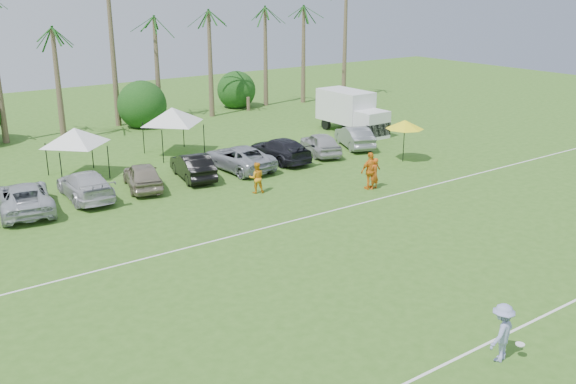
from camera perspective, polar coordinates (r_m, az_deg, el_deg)
field_lines at (r=23.39m, az=2.84°, el=-8.38°), size 80.00×12.10×0.01m
palm_tree_5 at (r=48.18m, az=-20.57°, el=14.50°), size 2.40×2.40×9.90m
palm_tree_6 at (r=49.40m, az=-16.07°, el=15.99°), size 2.40×2.40×10.90m
palm_tree_8 at (r=53.26m, az=-6.51°, el=14.78°), size 2.40×2.40×8.90m
palm_tree_9 at (r=55.85m, az=-1.90°, el=15.92°), size 2.40×2.40×9.90m
bush_tree_2 at (r=51.76m, az=-13.66°, el=7.96°), size 4.00×4.00×4.00m
bush_tree_3 at (r=56.23m, az=-4.12°, el=9.18°), size 4.00×4.00×4.00m
sideline_player_a at (r=34.19m, az=7.66°, el=1.64°), size 0.68×0.50×1.70m
sideline_player_b at (r=33.29m, az=-2.82°, el=1.28°), size 0.98×0.89×1.64m
sideline_player_c at (r=34.11m, az=7.35°, el=1.89°), size 1.23×0.63×2.01m
box_truck at (r=47.22m, az=5.69°, el=7.20°), size 2.29×5.81×2.99m
canopy_tent_left at (r=37.47m, az=-18.49°, el=5.42°), size 4.06×4.06×3.29m
canopy_tent_right at (r=41.04m, az=-10.29°, el=7.40°), size 4.37×4.37×3.54m
market_umbrella at (r=39.54m, az=10.35°, el=5.93°), size 2.31×2.31×2.58m
frisbee_player at (r=19.77m, az=18.47°, el=-11.77°), size 1.27×0.90×1.77m
parked_car_2 at (r=33.00m, az=-22.40°, el=-0.45°), size 3.13×5.42×1.42m
parked_car_3 at (r=33.98m, az=-17.57°, el=0.60°), size 2.25×5.00×1.42m
parked_car_4 at (r=34.84m, az=-12.80°, el=1.43°), size 2.65×4.46×1.42m
parked_car_5 at (r=36.17m, az=-8.47°, el=2.29°), size 2.26×4.52×1.42m
parked_car_6 at (r=37.65m, az=-4.42°, el=3.06°), size 2.65×5.24×1.42m
parked_car_7 at (r=39.37m, az=-0.76°, el=3.78°), size 2.00×4.90×1.42m
parked_car_8 at (r=40.97m, az=2.90°, el=4.33°), size 2.91×4.49×1.42m
parked_car_9 at (r=43.00m, az=5.94°, el=4.91°), size 3.04×4.56×1.42m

